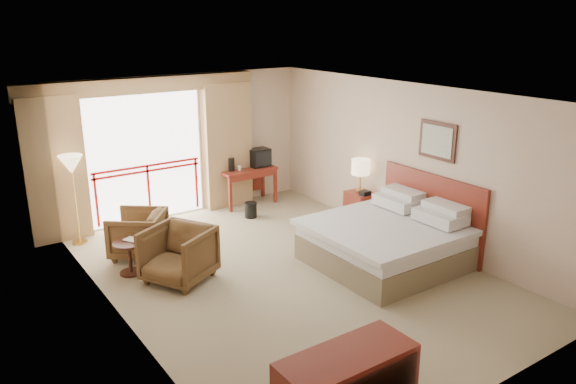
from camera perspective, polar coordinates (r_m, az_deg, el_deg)
floor at (r=8.61m, az=-0.12°, el=-8.21°), size 7.00×7.00×0.00m
ceiling at (r=7.83m, az=-0.13°, el=9.91°), size 7.00×7.00×0.00m
wall_back at (r=11.09m, az=-10.46°, el=4.77°), size 5.00×0.00×5.00m
wall_front at (r=5.77m, az=20.16°, el=-8.00°), size 5.00×0.00×5.00m
wall_left at (r=7.08m, az=-17.07°, el=-2.97°), size 0.00×7.00×7.00m
wall_right at (r=9.70m, az=12.15°, el=2.86°), size 0.00×7.00×7.00m
balcony_door at (r=10.81m, az=-14.24°, el=3.38°), size 2.40×0.00×2.40m
balcony_railing at (r=10.89m, az=-14.05°, el=1.38°), size 2.09×0.03×1.02m
curtain_left at (r=10.24m, az=-22.62°, el=2.08°), size 1.00×0.26×2.50m
curtain_right at (r=11.34m, az=-6.21°, el=4.72°), size 1.00×0.26×2.50m
valance at (r=10.48m, az=-14.59°, el=10.44°), size 4.40×0.22×0.28m
hvac_vent at (r=11.48m, az=-4.68°, el=10.49°), size 0.50×0.04×0.50m
bed at (r=8.92m, az=10.08°, el=-4.91°), size 2.13×2.06×0.97m
headboard at (r=9.49m, az=14.33°, el=-2.04°), size 0.06×2.10×1.30m
framed_art at (r=9.18m, az=14.93°, el=5.05°), size 0.04×0.72×0.60m
nightstand at (r=10.48m, az=7.41°, el=-1.71°), size 0.48×0.56×0.63m
table_lamp at (r=10.29m, az=7.40°, el=2.48°), size 0.34×0.34×0.60m
phone at (r=10.23m, az=7.84°, el=-0.10°), size 0.18×0.14×0.08m
desk at (r=11.57m, az=-4.32°, el=1.67°), size 1.16×0.56×0.76m
tv at (r=11.58m, az=-2.93°, el=3.51°), size 0.41×0.33×0.37m
coffee_maker at (r=11.29m, az=-5.75°, el=2.78°), size 0.15×0.15×0.26m
cup at (r=11.33m, az=-4.95°, el=2.43°), size 0.08×0.08×0.10m
wastebasket at (r=10.87m, az=-3.81°, el=-1.83°), size 0.26×0.26×0.30m
armchair_far at (r=9.51m, az=-14.83°, el=-6.24°), size 1.15×1.14×0.75m
armchair_near at (r=8.54m, az=-10.92°, el=-8.77°), size 1.21×1.20×0.82m
side_table at (r=8.77m, az=-15.82°, el=-5.93°), size 0.46×0.46×0.51m
book at (r=8.71m, az=-15.91°, el=-4.94°), size 0.26×0.28×0.02m
floor_lamp at (r=9.93m, az=-21.15°, el=2.29°), size 0.39×0.39×1.55m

